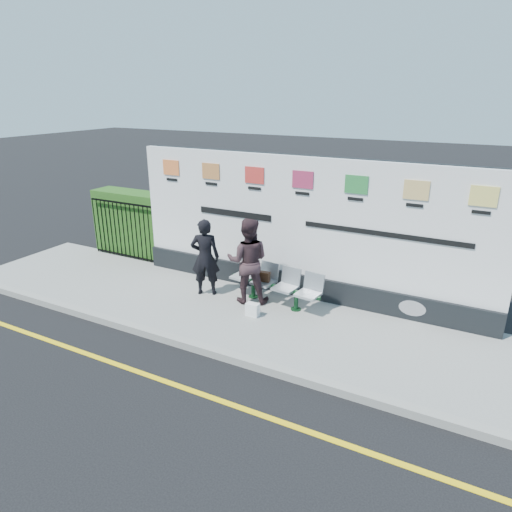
{
  "coord_description": "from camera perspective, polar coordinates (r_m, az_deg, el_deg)",
  "views": [
    {
      "loc": [
        3.93,
        -4.75,
        4.34
      ],
      "look_at": [
        -0.06,
        2.81,
        1.25
      ],
      "focal_mm": 32.0,
      "sensor_mm": 36.0,
      "label": 1
    }
  ],
  "objects": [
    {
      "name": "billboard",
      "position": [
        9.71,
        5.78,
        2.28
      ],
      "size": [
        8.0,
        0.3,
        3.0
      ],
      "color": "black",
      "rests_on": "pavement"
    },
    {
      "name": "carrier_bag_white",
      "position": [
        9.13,
        -0.44,
        -6.71
      ],
      "size": [
        0.26,
        0.16,
        0.26
      ],
      "primitive_type": "cube",
      "color": "white",
      "rests_on": "pavement"
    },
    {
      "name": "bench",
      "position": [
        9.62,
        2.27,
        -4.71
      ],
      "size": [
        2.1,
        0.79,
        0.44
      ],
      "primitive_type": null,
      "rotation": [
        0.0,
        0.0,
        -0.12
      ],
      "color": "#ABB0B4",
      "rests_on": "pavement"
    },
    {
      "name": "kerb",
      "position": [
        8.17,
        -5.7,
        -11.75
      ],
      "size": [
        14.0,
        0.18,
        0.14
      ],
      "primitive_type": "cube",
      "color": "gray",
      "rests_on": "ground"
    },
    {
      "name": "woman_left",
      "position": [
        9.89,
        -6.37,
        -0.15
      ],
      "size": [
        0.74,
        0.63,
        1.7
      ],
      "primitive_type": "imported",
      "rotation": [
        0.0,
        0.0,
        3.58
      ],
      "color": "black",
      "rests_on": "pavement"
    },
    {
      "name": "yellow_line",
      "position": [
        7.54,
        -10.0,
        -15.6
      ],
      "size": [
        14.0,
        0.1,
        0.01
      ],
      "primitive_type": "cube",
      "color": "yellow",
      "rests_on": "ground"
    },
    {
      "name": "railing",
      "position": [
        12.57,
        -16.24,
        3.16
      ],
      "size": [
        2.05,
        0.06,
        1.54
      ],
      "primitive_type": null,
      "color": "black",
      "rests_on": "pavement"
    },
    {
      "name": "handbag_brown",
      "position": [
        9.62,
        0.95,
        -2.57
      ],
      "size": [
        0.28,
        0.14,
        0.21
      ],
      "primitive_type": "cube",
      "rotation": [
        0.0,
        0.0,
        0.08
      ],
      "color": "black",
      "rests_on": "bench"
    },
    {
      "name": "hedge",
      "position": [
        12.87,
        -14.91,
        4.03
      ],
      "size": [
        2.35,
        0.7,
        1.7
      ],
      "primitive_type": "cube",
      "color": "#265419",
      "rests_on": "pavement"
    },
    {
      "name": "ground",
      "position": [
        7.54,
        -10.0,
        -15.62
      ],
      "size": [
        80.0,
        80.0,
        0.0
      ],
      "primitive_type": "plane",
      "color": "black"
    },
    {
      "name": "woman_right",
      "position": [
        9.45,
        -1.02,
        -0.62
      ],
      "size": [
        1.08,
        0.98,
        1.82
      ],
      "primitive_type": "imported",
      "rotation": [
        0.0,
        0.0,
        3.54
      ],
      "color": "#352226",
      "rests_on": "pavement"
    },
    {
      "name": "pavement",
      "position": [
        9.29,
        -0.59,
        -7.55
      ],
      "size": [
        14.0,
        3.0,
        0.12
      ],
      "primitive_type": "cube",
      "color": "gray",
      "rests_on": "ground"
    }
  ]
}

